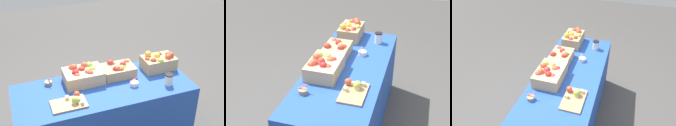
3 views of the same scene
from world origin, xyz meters
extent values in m
plane|color=#474442|center=(0.00, 0.00, 0.00)|extent=(10.00, 10.00, 0.00)
cube|color=#234CAD|center=(0.00, 0.00, 0.37)|extent=(1.90, 0.76, 0.74)
cube|color=tan|center=(0.73, 0.15, 0.81)|extent=(0.38, 0.25, 0.15)
sphere|color=gold|center=(0.72, 0.18, 0.89)|extent=(0.08, 0.08, 0.08)
sphere|color=#B2332D|center=(0.59, 0.15, 0.88)|extent=(0.08, 0.08, 0.08)
sphere|color=#B2332D|center=(0.64, 0.10, 0.88)|extent=(0.08, 0.08, 0.08)
sphere|color=#D14C33|center=(0.87, 0.18, 0.88)|extent=(0.08, 0.08, 0.08)
sphere|color=#D14C33|center=(0.82, 0.10, 0.90)|extent=(0.08, 0.08, 0.08)
sphere|color=#D14C33|center=(0.87, 0.12, 0.91)|extent=(0.08, 0.08, 0.08)
sphere|color=red|center=(0.77, 0.22, 0.87)|extent=(0.08, 0.08, 0.08)
sphere|color=#B2C64C|center=(0.71, 0.07, 0.89)|extent=(0.08, 0.08, 0.08)
sphere|color=#99B742|center=(0.62, 0.14, 0.87)|extent=(0.08, 0.08, 0.08)
sphere|color=gold|center=(0.63, 0.22, 0.91)|extent=(0.08, 0.08, 0.08)
cube|color=tan|center=(0.24, 0.18, 0.80)|extent=(0.36, 0.26, 0.11)
sphere|color=#99B742|center=(0.27, 0.15, 0.84)|extent=(0.08, 0.08, 0.08)
sphere|color=#B2C64C|center=(0.29, 0.17, 0.84)|extent=(0.08, 0.08, 0.08)
sphere|color=#D14C33|center=(0.37, 0.25, 0.84)|extent=(0.08, 0.08, 0.08)
sphere|color=#D14C33|center=(0.20, 0.12, 0.86)|extent=(0.08, 0.08, 0.08)
sphere|color=#B2332D|center=(0.17, 0.27, 0.86)|extent=(0.08, 0.08, 0.08)
sphere|color=#D14C33|center=(0.20, 0.26, 0.83)|extent=(0.08, 0.08, 0.08)
sphere|color=red|center=(0.19, 0.12, 0.85)|extent=(0.08, 0.08, 0.08)
sphere|color=#D14C33|center=(0.24, 0.10, 0.84)|extent=(0.08, 0.08, 0.08)
sphere|color=red|center=(0.29, 0.18, 0.86)|extent=(0.08, 0.08, 0.08)
cube|color=tan|center=(-0.17, 0.18, 0.81)|extent=(0.42, 0.30, 0.14)
sphere|color=#D14C33|center=(-0.27, 0.27, 0.87)|extent=(0.08, 0.08, 0.08)
sphere|color=#B2332D|center=(-0.18, 0.21, 0.87)|extent=(0.08, 0.08, 0.08)
sphere|color=red|center=(-0.26, 0.16, 0.88)|extent=(0.08, 0.08, 0.08)
sphere|color=#D14C33|center=(-0.13, 0.13, 0.87)|extent=(0.08, 0.08, 0.08)
sphere|color=#B2332D|center=(-0.11, 0.11, 0.86)|extent=(0.08, 0.08, 0.08)
sphere|color=#D14C33|center=(-0.13, 0.27, 0.88)|extent=(0.08, 0.08, 0.08)
sphere|color=#B2332D|center=(-0.22, 0.22, 0.86)|extent=(0.08, 0.08, 0.08)
sphere|color=#D14C33|center=(-0.25, 0.26, 0.89)|extent=(0.08, 0.08, 0.08)
sphere|color=#D14C33|center=(-0.25, 0.12, 0.86)|extent=(0.08, 0.08, 0.08)
sphere|color=#99B742|center=(-0.08, 0.27, 0.88)|extent=(0.08, 0.08, 0.08)
sphere|color=#B2C64C|center=(-0.06, 0.18, 0.87)|extent=(0.08, 0.08, 0.08)
cube|color=tan|center=(-0.42, -0.17, 0.75)|extent=(0.35, 0.22, 0.02)
sphere|color=#D14C33|center=(-0.32, -0.09, 0.79)|extent=(0.06, 0.06, 0.06)
cube|color=beige|center=(-0.31, -0.15, 0.77)|extent=(0.04, 0.04, 0.03)
sphere|color=#B2C64C|center=(-0.35, -0.19, 0.80)|extent=(0.08, 0.08, 0.08)
cube|color=beige|center=(-0.36, -0.19, 0.78)|extent=(0.05, 0.05, 0.04)
cube|color=beige|center=(-0.37, -0.20, 0.77)|extent=(0.04, 0.04, 0.03)
cube|color=beige|center=(-0.30, -0.23, 0.77)|extent=(0.04, 0.04, 0.03)
cube|color=beige|center=(-0.41, -0.10, 0.78)|extent=(0.04, 0.04, 0.03)
cylinder|color=gray|center=(-0.54, 0.25, 0.76)|extent=(0.08, 0.08, 0.04)
cylinder|color=#EA598C|center=(-0.52, 0.26, 0.80)|extent=(0.03, 0.09, 0.05)
cylinder|color=silver|center=(0.32, -0.08, 0.76)|extent=(0.09, 0.09, 0.05)
cylinder|color=#EA598C|center=(0.32, -0.07, 0.81)|extent=(0.08, 0.01, 0.04)
cylinder|color=silver|center=(0.67, -0.19, 0.80)|extent=(0.09, 0.09, 0.11)
cylinder|color=black|center=(0.67, -0.19, 0.86)|extent=(0.09, 0.09, 0.01)
camera|label=1|loc=(-0.85, -2.52, 2.53)|focal=48.29mm
camera|label=2|loc=(-2.56, -0.67, 2.28)|focal=48.93mm
camera|label=3|loc=(-2.01, -0.57, 2.34)|focal=34.97mm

